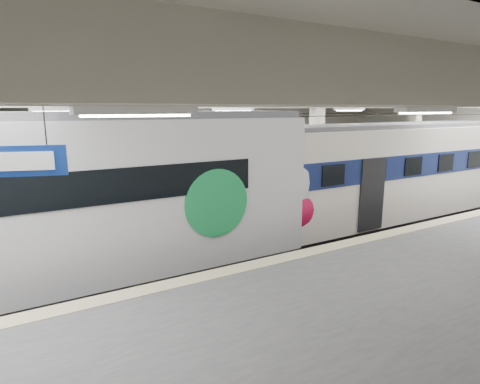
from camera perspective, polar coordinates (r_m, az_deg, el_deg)
station_hall at (r=12.28m, az=7.77°, el=3.59°), size 36.00×24.00×5.75m
modern_emu at (r=11.80m, az=-17.92°, el=-1.37°), size 15.42×3.18×4.90m
older_rer at (r=18.63m, az=21.52°, el=2.67°), size 13.17×2.91×4.36m
far_train at (r=16.98m, az=-26.72°, el=2.01°), size 15.16×3.59×4.77m
wayfinding_sign at (r=6.98m, az=-30.98°, el=3.80°), size 1.81×0.65×1.23m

